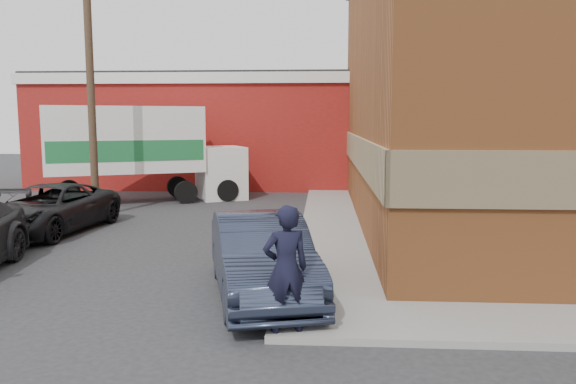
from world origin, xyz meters
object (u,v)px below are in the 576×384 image
(warehouse, at_px, (204,130))
(suv_a, at_px, (48,209))
(sedan, at_px, (261,256))
(box_truck, at_px, (145,147))
(utility_pole, at_px, (90,78))
(man, at_px, (286,269))

(warehouse, distance_m, suv_a, 14.11)
(sedan, relative_size, box_truck, 0.58)
(sedan, bearing_deg, utility_pole, 113.86)
(man, bearing_deg, warehouse, -94.52)
(warehouse, xyz_separation_m, suv_a, (-1.77, -13.84, -2.10))
(sedan, xyz_separation_m, box_truck, (-6.09, 12.14, 1.46))
(sedan, distance_m, suv_a, 8.97)
(man, relative_size, suv_a, 0.38)
(warehouse, relative_size, box_truck, 2.01)
(warehouse, relative_size, utility_pole, 1.81)
(warehouse, distance_m, man, 22.38)
(utility_pole, height_order, box_truck, utility_pole)
(sedan, bearing_deg, suv_a, 126.54)
(man, xyz_separation_m, suv_a, (-7.57, 7.71, -0.38))
(utility_pole, distance_m, man, 13.34)
(suv_a, bearing_deg, man, -39.05)
(warehouse, bearing_deg, box_truck, -96.88)
(warehouse, height_order, box_truck, warehouse)
(man, distance_m, suv_a, 10.81)
(warehouse, bearing_deg, suv_a, -97.27)
(suv_a, bearing_deg, sedan, -32.60)
(utility_pole, height_order, sedan, utility_pole)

